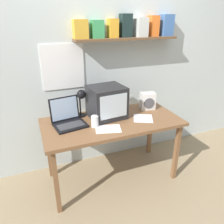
# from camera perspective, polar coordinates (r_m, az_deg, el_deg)

# --- Properties ---
(ground_plane) EXTENTS (12.00, 12.00, 0.00)m
(ground_plane) POSITION_cam_1_polar(r_m,az_deg,el_deg) (2.73, 0.00, -16.38)
(ground_plane) COLOR #978261
(back_wall) EXTENTS (5.60, 0.24, 2.60)m
(back_wall) POSITION_cam_1_polar(r_m,az_deg,el_deg) (2.58, -3.84, 13.65)
(back_wall) COLOR silver
(back_wall) RESTS_ON ground_plane
(corner_desk) EXTENTS (1.46, 0.70, 0.74)m
(corner_desk) POSITION_cam_1_polar(r_m,az_deg,el_deg) (2.36, 0.00, -3.76)
(corner_desk) COLOR brown
(corner_desk) RESTS_ON ground_plane
(crt_monitor) EXTENTS (0.40, 0.37, 0.34)m
(crt_monitor) POSITION_cam_1_polar(r_m,az_deg,el_deg) (2.35, -1.40, 2.60)
(crt_monitor) COLOR #232326
(crt_monitor) RESTS_ON corner_desk
(laptop) EXTENTS (0.35, 0.33, 0.27)m
(laptop) POSITION_cam_1_polar(r_m,az_deg,el_deg) (2.27, -11.51, -1.52)
(laptop) COLOR black
(laptop) RESTS_ON corner_desk
(desk_lamp) EXTENTS (0.11, 0.16, 0.32)m
(desk_lamp) POSITION_cam_1_polar(r_m,az_deg,el_deg) (2.33, -8.05, 3.62)
(desk_lamp) COLOR black
(desk_lamp) RESTS_ON corner_desk
(juice_glass) EXTENTS (0.07, 0.07, 0.12)m
(juice_glass) POSITION_cam_1_polar(r_m,az_deg,el_deg) (2.19, -4.52, -2.59)
(juice_glass) COLOR white
(juice_glass) RESTS_ON corner_desk
(space_heater) EXTENTS (0.19, 0.14, 0.20)m
(space_heater) POSITION_cam_1_polar(r_m,az_deg,el_deg) (2.62, 9.28, 2.87)
(space_heater) COLOR silver
(space_heater) RESTS_ON corner_desk
(printed_handout) EXTENTS (0.27, 0.28, 0.00)m
(printed_handout) POSITION_cam_1_polar(r_m,az_deg,el_deg) (2.40, 8.10, -1.64)
(printed_handout) COLOR white
(printed_handout) RESTS_ON corner_desk
(loose_paper_near_monitor) EXTENTS (0.28, 0.23, 0.00)m
(loose_paper_near_monitor) POSITION_cam_1_polar(r_m,az_deg,el_deg) (2.15, -1.01, -4.42)
(loose_paper_near_monitor) COLOR white
(loose_paper_near_monitor) RESTS_ON corner_desk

